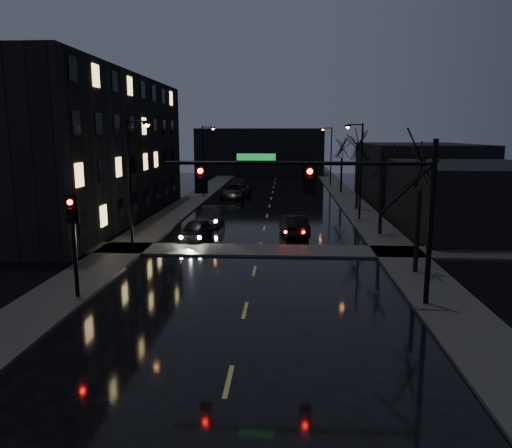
# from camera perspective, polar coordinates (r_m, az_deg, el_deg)

# --- Properties ---
(ground) EXTENTS (160.00, 160.00, 0.00)m
(ground) POSITION_cam_1_polar(r_m,az_deg,el_deg) (13.73, -4.18, -21.38)
(ground) COLOR black
(ground) RESTS_ON ground
(sidewalk_left) EXTENTS (3.00, 140.00, 0.12)m
(sidewalk_left) POSITION_cam_1_polar(r_m,az_deg,el_deg) (48.19, -8.74, 1.68)
(sidewalk_left) COLOR #2D2D2B
(sidewalk_left) RESTS_ON ground
(sidewalk_right) EXTENTS (3.00, 140.00, 0.12)m
(sidewalk_right) POSITION_cam_1_polar(r_m,az_deg,el_deg) (47.61, 11.70, 1.48)
(sidewalk_right) COLOR #2D2D2B
(sidewalk_right) RESTS_ON ground
(sidewalk_cross) EXTENTS (40.00, 3.00, 0.12)m
(sidewalk_cross) POSITION_cam_1_polar(r_m,az_deg,el_deg) (30.95, 0.33, -3.02)
(sidewalk_cross) COLOR #2D2D2B
(sidewalk_cross) RESTS_ON ground
(apartment_block) EXTENTS (12.00, 30.00, 12.00)m
(apartment_block) POSITION_cam_1_polar(r_m,az_deg,el_deg) (45.36, -20.33, 8.17)
(apartment_block) COLOR black
(apartment_block) RESTS_ON ground
(commercial_right_near) EXTENTS (10.00, 14.00, 5.00)m
(commercial_right_near) POSITION_cam_1_polar(r_m,az_deg,el_deg) (40.32, 23.56, 2.77)
(commercial_right_near) COLOR black
(commercial_right_near) RESTS_ON ground
(commercial_right_far) EXTENTS (12.00, 18.00, 6.00)m
(commercial_right_far) POSITION_cam_1_polar(r_m,az_deg,el_deg) (61.66, 17.96, 5.92)
(commercial_right_far) COLOR black
(commercial_right_far) RESTS_ON ground
(far_block) EXTENTS (22.00, 10.00, 8.00)m
(far_block) POSITION_cam_1_polar(r_m,az_deg,el_deg) (89.75, 0.48, 8.29)
(far_block) COLOR black
(far_block) RESTS_ON ground
(signal_mast) EXTENTS (11.11, 0.41, 7.00)m
(signal_mast) POSITION_cam_1_polar(r_m,az_deg,el_deg) (20.82, 9.56, 3.73)
(signal_mast) COLOR black
(signal_mast) RESTS_ON ground
(signal_pole_left) EXTENTS (0.35, 0.41, 4.53)m
(signal_pole_left) POSITION_cam_1_polar(r_m,az_deg,el_deg) (22.89, -20.14, -0.88)
(signal_pole_left) COLOR black
(signal_pole_left) RESTS_ON ground
(tree_near) EXTENTS (3.52, 3.52, 8.08)m
(tree_near) POSITION_cam_1_polar(r_m,az_deg,el_deg) (26.47, 18.43, 7.66)
(tree_near) COLOR black
(tree_near) RESTS_ON ground
(tree_mid_a) EXTENTS (3.30, 3.30, 7.58)m
(tree_mid_a) POSITION_cam_1_polar(r_m,az_deg,el_deg) (36.23, 14.34, 7.83)
(tree_mid_a) COLOR black
(tree_mid_a) RESTS_ON ground
(tree_mid_b) EXTENTS (3.74, 3.74, 8.59)m
(tree_mid_b) POSITION_cam_1_polar(r_m,az_deg,el_deg) (48.05, 11.70, 9.41)
(tree_mid_b) COLOR black
(tree_mid_b) RESTS_ON ground
(tree_far) EXTENTS (3.43, 3.43, 7.88)m
(tree_far) POSITION_cam_1_polar(r_m,az_deg,el_deg) (61.95, 9.84, 9.13)
(tree_far) COLOR black
(tree_far) RESTS_ON ground
(streetlight_l_near) EXTENTS (1.53, 0.28, 8.00)m
(streetlight_l_near) POSITION_cam_1_polar(r_m,az_deg,el_deg) (31.07, -13.89, 5.54)
(streetlight_l_near) COLOR black
(streetlight_l_near) RESTS_ON ground
(streetlight_l_far) EXTENTS (1.53, 0.28, 8.00)m
(streetlight_l_far) POSITION_cam_1_polar(r_m,az_deg,el_deg) (57.36, -5.86, 7.85)
(streetlight_l_far) COLOR black
(streetlight_l_far) RESTS_ON ground
(streetlight_r_mid) EXTENTS (1.53, 0.28, 8.00)m
(streetlight_r_mid) POSITION_cam_1_polar(r_m,az_deg,el_deg) (42.06, 11.65, 6.81)
(streetlight_r_mid) COLOR black
(streetlight_r_mid) RESTS_ON ground
(streetlight_r_far) EXTENTS (1.53, 0.28, 8.00)m
(streetlight_r_far) POSITION_cam_1_polar(r_m,az_deg,el_deg) (69.87, 8.41, 8.23)
(streetlight_r_far) COLOR black
(streetlight_r_far) RESTS_ON ground
(oncoming_car_a) EXTENTS (2.15, 4.32, 1.41)m
(oncoming_car_a) POSITION_cam_1_polar(r_m,az_deg,el_deg) (34.25, -6.85, -0.68)
(oncoming_car_a) COLOR black
(oncoming_car_a) RESTS_ON ground
(oncoming_car_b) EXTENTS (1.57, 4.46, 1.47)m
(oncoming_car_b) POSITION_cam_1_polar(r_m,az_deg,el_deg) (40.01, -5.03, 0.98)
(oncoming_car_b) COLOR black
(oncoming_car_b) RESTS_ON ground
(oncoming_car_c) EXTENTS (3.43, 6.12, 1.62)m
(oncoming_car_c) POSITION_cam_1_polar(r_m,az_deg,el_deg) (56.09, -2.39, 3.78)
(oncoming_car_c) COLOR black
(oncoming_car_c) RESTS_ON ground
(oncoming_car_d) EXTENTS (3.03, 5.89, 1.63)m
(oncoming_car_d) POSITION_cam_1_polar(r_m,az_deg,el_deg) (60.41, -2.14, 4.26)
(oncoming_car_d) COLOR black
(oncoming_car_d) RESTS_ON ground
(lead_car) EXTENTS (2.21, 4.77, 1.51)m
(lead_car) POSITION_cam_1_polar(r_m,az_deg,el_deg) (35.54, 4.36, -0.16)
(lead_car) COLOR black
(lead_car) RESTS_ON ground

